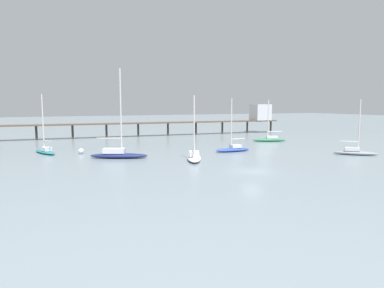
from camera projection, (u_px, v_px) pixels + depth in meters
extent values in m
plane|color=gray|center=(252.00, 172.00, 40.95)|extent=(400.00, 400.00, 0.00)
cube|color=brown|center=(138.00, 123.00, 84.11)|extent=(77.83, 8.33, 0.30)
cylinder|color=#38332D|center=(36.00, 133.00, 76.28)|extent=(0.50, 0.50, 3.15)
cylinder|color=#38332D|center=(73.00, 132.00, 78.96)|extent=(0.50, 0.50, 3.15)
cylinder|color=#38332D|center=(106.00, 131.00, 81.64)|extent=(0.50, 0.50, 3.15)
cylinder|color=#38332D|center=(138.00, 130.00, 84.31)|extent=(0.50, 0.50, 3.15)
cylinder|color=#38332D|center=(168.00, 129.00, 86.99)|extent=(0.50, 0.50, 3.15)
cylinder|color=#38332D|center=(196.00, 129.00, 89.67)|extent=(0.50, 0.50, 3.15)
cylinder|color=#38332D|center=(222.00, 128.00, 92.34)|extent=(0.50, 0.50, 3.15)
cylinder|color=#38332D|center=(247.00, 127.00, 95.02)|extent=(0.50, 0.50, 3.15)
cylinder|color=#38332D|center=(271.00, 127.00, 97.70)|extent=(0.50, 0.50, 3.15)
cube|color=silver|center=(260.00, 112.00, 95.99)|extent=(4.81, 4.81, 4.40)
ellipsoid|color=gray|center=(355.00, 153.00, 54.18)|extent=(5.84, 5.58, 0.64)
cube|color=silver|center=(352.00, 149.00, 54.28)|extent=(2.32, 2.26, 0.53)
cylinder|color=silver|center=(359.00, 125.00, 53.58)|extent=(0.20, 0.20, 8.03)
cylinder|color=silver|center=(349.00, 142.00, 54.28)|extent=(2.02, 1.89, 0.16)
ellipsoid|color=white|center=(194.00, 158.00, 49.16)|extent=(4.70, 7.46, 0.71)
cube|color=silver|center=(194.00, 154.00, 48.50)|extent=(2.05, 2.39, 0.64)
cylinder|color=silver|center=(194.00, 125.00, 48.99)|extent=(0.21, 0.21, 8.47)
cylinder|color=silver|center=(194.00, 146.00, 47.60)|extent=(1.53, 3.21, 0.17)
ellipsoid|color=#287F4C|center=(269.00, 140.00, 73.55)|extent=(7.15, 4.23, 0.64)
cube|color=silver|center=(272.00, 137.00, 73.50)|extent=(2.57, 1.92, 0.56)
cylinder|color=silver|center=(268.00, 119.00, 73.03)|extent=(0.21, 0.21, 8.19)
cylinder|color=silver|center=(275.00, 132.00, 73.37)|extent=(2.81, 1.32, 0.16)
ellipsoid|color=#1E727A|center=(45.00, 152.00, 55.70)|extent=(3.68, 6.44, 0.48)
cube|color=silver|center=(46.00, 149.00, 55.28)|extent=(1.60, 1.94, 0.62)
cylinder|color=silver|center=(43.00, 123.00, 55.37)|extent=(0.20, 0.20, 8.99)
cylinder|color=silver|center=(47.00, 141.00, 54.90)|extent=(0.96, 2.20, 0.16)
ellipsoid|color=navy|center=(119.00, 156.00, 51.02)|extent=(8.58, 5.44, 0.73)
cube|color=silver|center=(114.00, 151.00, 50.94)|extent=(3.47, 2.63, 0.75)
cylinder|color=silver|center=(121.00, 111.00, 50.26)|extent=(0.22, 0.22, 12.32)
cylinder|color=silver|center=(109.00, 138.00, 50.72)|extent=(3.36, 1.68, 0.18)
ellipsoid|color=#2D4CB7|center=(233.00, 150.00, 58.08)|extent=(6.44, 1.96, 0.60)
cube|color=silver|center=(235.00, 146.00, 58.22)|extent=(1.81, 1.31, 0.55)
cylinder|color=silver|center=(231.00, 123.00, 57.44)|extent=(0.20, 0.20, 8.29)
cylinder|color=silver|center=(238.00, 139.00, 58.27)|extent=(2.61, 0.21, 0.16)
sphere|color=silver|center=(81.00, 151.00, 55.43)|extent=(0.89, 0.89, 0.89)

